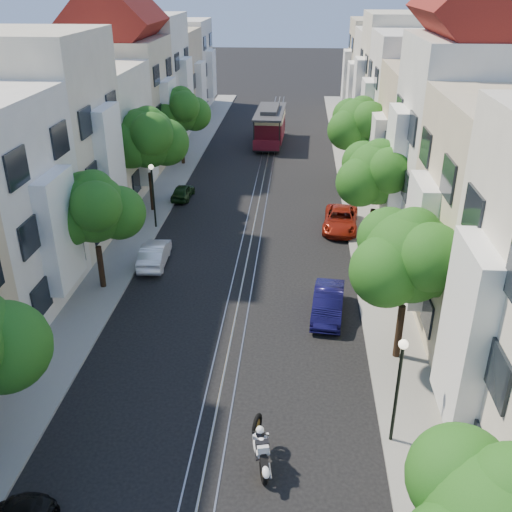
% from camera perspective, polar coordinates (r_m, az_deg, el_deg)
% --- Properties ---
extents(ground, '(200.00, 200.00, 0.00)m').
position_cam_1_polar(ground, '(42.12, 0.34, 5.76)').
color(ground, black).
rests_on(ground, ground).
extents(sidewalk_east, '(2.50, 80.00, 0.12)m').
position_cam_1_polar(sidewalk_east, '(42.25, 10.25, 5.48)').
color(sidewalk_east, gray).
rests_on(sidewalk_east, ground).
extents(sidewalk_west, '(2.50, 80.00, 0.12)m').
position_cam_1_polar(sidewalk_west, '(43.18, -9.35, 6.01)').
color(sidewalk_west, gray).
rests_on(sidewalk_west, ground).
extents(rail_left, '(0.06, 80.00, 0.02)m').
position_cam_1_polar(rail_left, '(42.16, -0.41, 5.79)').
color(rail_left, gray).
rests_on(rail_left, ground).
extents(rail_slot, '(0.06, 80.00, 0.02)m').
position_cam_1_polar(rail_slot, '(42.12, 0.34, 5.77)').
color(rail_slot, gray).
rests_on(rail_slot, ground).
extents(rail_right, '(0.06, 80.00, 0.02)m').
position_cam_1_polar(rail_right, '(42.09, 1.09, 5.75)').
color(rail_right, gray).
rests_on(rail_right, ground).
extents(lane_line, '(0.08, 80.00, 0.01)m').
position_cam_1_polar(lane_line, '(42.12, 0.34, 5.76)').
color(lane_line, tan).
rests_on(lane_line, ground).
extents(townhouses_east, '(7.75, 72.00, 12.00)m').
position_cam_1_polar(townhouses_east, '(41.45, 17.32, 11.75)').
color(townhouses_east, beige).
rests_on(townhouses_east, ground).
extents(townhouses_west, '(7.75, 72.00, 11.76)m').
position_cam_1_polar(townhouses_west, '(43.02, -16.01, 12.27)').
color(townhouses_west, silver).
rests_on(townhouses_west, ground).
extents(tree_e_b, '(4.93, 4.08, 6.68)m').
position_cam_1_polar(tree_e_b, '(23.10, 15.17, -0.29)').
color(tree_e_b, black).
rests_on(tree_e_b, ground).
extents(tree_e_c, '(4.84, 3.99, 6.52)m').
position_cam_1_polar(tree_e_c, '(33.25, 12.06, 7.93)').
color(tree_e_c, black).
rests_on(tree_e_c, ground).
extents(tree_e_d, '(5.01, 4.16, 6.85)m').
position_cam_1_polar(tree_e_d, '(43.72, 10.43, 12.76)').
color(tree_e_d, black).
rests_on(tree_e_d, ground).
extents(tree_w_b, '(4.72, 3.87, 6.27)m').
position_cam_1_polar(tree_w_b, '(29.10, -15.87, 4.45)').
color(tree_w_b, black).
rests_on(tree_w_b, ground).
extents(tree_w_c, '(5.13, 4.28, 7.09)m').
position_cam_1_polar(tree_w_c, '(38.89, -10.73, 11.40)').
color(tree_w_c, black).
rests_on(tree_w_c, ground).
extents(tree_w_d, '(4.84, 3.99, 6.52)m').
position_cam_1_polar(tree_w_d, '(49.42, -7.51, 14.16)').
color(tree_w_d, black).
rests_on(tree_w_d, ground).
extents(lamp_east, '(0.32, 0.32, 4.16)m').
position_cam_1_polar(lamp_east, '(19.72, 14.11, -11.60)').
color(lamp_east, black).
rests_on(lamp_east, ground).
extents(lamp_west, '(0.32, 0.32, 4.16)m').
position_cam_1_polar(lamp_west, '(36.56, -10.29, 6.84)').
color(lamp_west, black).
rests_on(lamp_west, ground).
extents(sportbike_rider, '(0.73, 2.19, 1.53)m').
position_cam_1_polar(sportbike_rider, '(19.62, 0.49, -18.52)').
color(sportbike_rider, black).
rests_on(sportbike_rider, ground).
extents(cable_car, '(2.89, 8.52, 3.25)m').
position_cam_1_polar(cable_car, '(56.37, 1.42, 13.05)').
color(cable_car, black).
rests_on(cable_car, ground).
extents(parked_car_e_mid, '(1.78, 4.13, 1.32)m').
position_cam_1_polar(parked_car_e_mid, '(27.49, 7.21, -4.71)').
color(parked_car_e_mid, '#0D0B38').
rests_on(parked_car_e_mid, ground).
extents(parked_car_e_far, '(2.57, 4.80, 1.28)m').
position_cam_1_polar(parked_car_e_far, '(37.09, 8.46, 3.62)').
color(parked_car_e_far, maroon).
rests_on(parked_car_e_far, ground).
extents(parked_car_w_mid, '(1.53, 3.89, 1.26)m').
position_cam_1_polar(parked_car_w_mid, '(32.62, -10.11, 0.22)').
color(parked_car_w_mid, white).
rests_on(parked_car_w_mid, ground).
extents(parked_car_w_far, '(1.43, 3.19, 1.06)m').
position_cam_1_polar(parked_car_w_far, '(42.30, -7.33, 6.40)').
color(parked_car_w_far, black).
rests_on(parked_car_w_far, ground).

